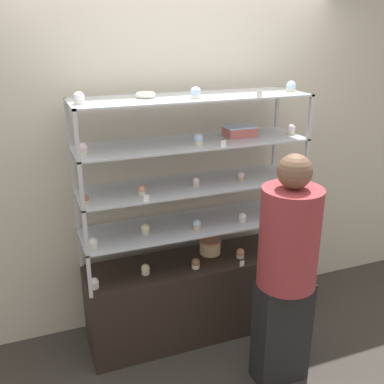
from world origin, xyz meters
TOP-DOWN VIEW (x-y plane):
  - ground_plane at (0.00, 0.00)m, footprint 20.00×20.00m
  - back_wall at (0.00, 0.37)m, footprint 8.00×0.05m
  - display_base at (0.00, 0.00)m, footprint 1.59×0.46m
  - display_riser_lower at (0.00, 0.00)m, footprint 1.59×0.46m
  - display_riser_middle at (0.00, 0.00)m, footprint 1.59×0.46m
  - display_riser_upper at (0.00, 0.00)m, footprint 1.59×0.46m
  - display_riser_top at (0.00, 0.00)m, footprint 1.59×0.46m
  - layer_cake_centerpiece at (0.17, 0.06)m, footprint 0.17×0.17m
  - sheet_cake_frosted at (0.37, 0.03)m, footprint 0.22×0.15m
  - cupcake_0 at (-0.74, -0.12)m, footprint 0.06×0.06m
  - cupcake_1 at (-0.38, -0.06)m, footprint 0.06×0.06m
  - cupcake_2 at (-0.01, -0.11)m, footprint 0.06×0.06m
  - cupcake_3 at (0.36, -0.09)m, footprint 0.06×0.06m
  - cupcake_4 at (0.75, -0.08)m, footprint 0.06×0.06m
  - price_tag_0 at (0.31, -0.21)m, footprint 0.04×0.00m
  - cupcake_5 at (-0.73, -0.12)m, footprint 0.06×0.06m
  - cupcake_6 at (-0.36, -0.04)m, footprint 0.06×0.06m
  - cupcake_7 at (-0.00, -0.09)m, footprint 0.06×0.06m
  - cupcake_8 at (0.36, -0.10)m, footprint 0.06×0.06m
  - cupcake_9 at (0.73, -0.04)m, footprint 0.06×0.06m
  - price_tag_1 at (0.54, -0.21)m, footprint 0.04×0.00m
  - cupcake_10 at (-0.75, -0.11)m, footprint 0.05×0.05m
  - cupcake_11 at (-0.38, -0.08)m, footprint 0.05×0.05m
  - cupcake_12 at (0.01, -0.05)m, footprint 0.05×0.05m
  - cupcake_13 at (0.36, -0.05)m, footprint 0.05×0.05m
  - cupcake_14 at (0.76, -0.10)m, footprint 0.05×0.05m
  - price_tag_2 at (-0.39, -0.21)m, footprint 0.04×0.00m
  - cupcake_15 at (-0.74, -0.06)m, footprint 0.06×0.06m
  - cupcake_16 at (0.01, -0.09)m, footprint 0.06×0.06m
  - cupcake_17 at (0.74, -0.05)m, footprint 0.06×0.06m
  - price_tag_3 at (0.14, -0.21)m, footprint 0.04×0.00m
  - cupcake_18 at (-0.73, -0.06)m, footprint 0.07×0.07m
  - cupcake_19 at (-0.01, -0.10)m, footprint 0.07×0.07m
  - cupcake_20 at (0.73, -0.04)m, footprint 0.07×0.07m
  - price_tag_4 at (0.38, -0.21)m, footprint 0.04×0.00m
  - donut_glazed at (-0.30, 0.05)m, footprint 0.13×0.13m
  - customer_figure at (0.38, -0.68)m, footprint 0.37×0.37m

SIDE VIEW (x-z plane):
  - ground_plane at x=0.00m, z-range 0.00..0.00m
  - display_base at x=0.00m, z-range 0.00..0.62m
  - price_tag_0 at x=0.31m, z-range 0.62..0.67m
  - cupcake_0 at x=-0.74m, z-range 0.62..0.70m
  - cupcake_1 at x=-0.38m, z-range 0.62..0.70m
  - cupcake_2 at x=-0.01m, z-range 0.62..0.70m
  - cupcake_3 at x=0.36m, z-range 0.62..0.70m
  - cupcake_4 at x=0.75m, z-range 0.62..0.70m
  - layer_cake_centerpiece at x=0.17m, z-range 0.62..0.73m
  - customer_figure at x=0.38m, z-range 0.05..1.64m
  - display_riser_lower at x=0.00m, z-range 0.76..1.06m
  - price_tag_1 at x=0.54m, z-range 0.93..0.97m
  - cupcake_5 at x=-0.73m, z-range 0.93..1.00m
  - cupcake_6 at x=-0.36m, z-range 0.93..1.00m
  - cupcake_7 at x=0.00m, z-range 0.93..1.00m
  - cupcake_8 at x=0.36m, z-range 0.93..1.00m
  - cupcake_9 at x=0.73m, z-range 0.93..1.00m
  - display_riser_middle at x=0.00m, z-range 1.06..1.37m
  - price_tag_2 at x=-0.39m, z-range 1.23..1.28m
  - cupcake_10 at x=-0.75m, z-range 1.23..1.29m
  - cupcake_11 at x=-0.38m, z-range 1.23..1.29m
  - cupcake_12 at x=0.01m, z-range 1.23..1.29m
  - cupcake_13 at x=0.36m, z-range 1.23..1.29m
  - cupcake_14 at x=0.76m, z-range 1.23..1.29m
  - back_wall at x=0.00m, z-range 0.00..2.60m
  - display_riser_upper at x=0.00m, z-range 1.37..1.67m
  - price_tag_3 at x=0.14m, z-range 1.54..1.58m
  - cupcake_15 at x=-0.74m, z-range 1.53..1.61m
  - cupcake_16 at x=0.01m, z-range 1.53..1.61m
  - cupcake_17 at x=0.74m, z-range 1.53..1.61m
  - sheet_cake_frosted at x=0.37m, z-range 1.54..1.61m
  - display_riser_top at x=0.00m, z-range 1.67..1.98m
  - donut_glazed at x=-0.30m, z-range 1.84..1.88m
  - price_tag_4 at x=0.38m, z-range 1.84..1.89m
  - cupcake_18 at x=-0.73m, z-range 1.84..1.91m
  - cupcake_19 at x=-0.01m, z-range 1.84..1.91m
  - cupcake_20 at x=0.73m, z-range 1.84..1.91m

